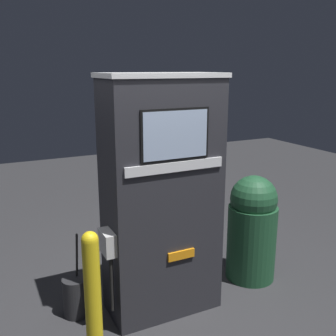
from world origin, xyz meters
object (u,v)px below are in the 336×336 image
object	(u,v)px
trash_bin	(252,227)
squeegee_bucket	(76,296)
safety_bollard	(93,298)
gas_pump	(162,198)

from	to	relation	value
trash_bin	squeegee_bucket	xyz separation A→B (m)	(-1.82, 0.15, -0.38)
squeegee_bucket	safety_bollard	bearing A→B (deg)	-91.23
gas_pump	trash_bin	size ratio (longest dim) A/B	1.91
trash_bin	squeegee_bucket	world-z (taller)	trash_bin
gas_pump	safety_bollard	bearing A→B (deg)	-149.33
safety_bollard	squeegee_bucket	size ratio (longest dim) A/B	1.34
safety_bollard	trash_bin	distance (m)	1.91
safety_bollard	gas_pump	bearing A→B (deg)	30.67
trash_bin	safety_bollard	bearing A→B (deg)	-164.07
safety_bollard	squeegee_bucket	world-z (taller)	safety_bollard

